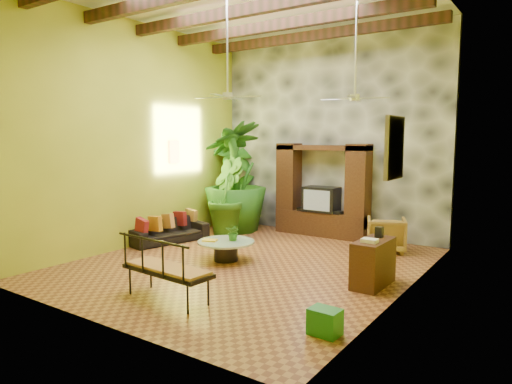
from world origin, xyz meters
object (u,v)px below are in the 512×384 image
Objects in this scene: wicker_armchair at (386,234)px; iron_bench at (164,266)px; side_console at (373,263)px; green_bin at (325,322)px; coffee_table at (226,248)px; entertainment_center at (322,197)px; sofa at (168,230)px; tall_plant_a at (235,181)px; tall_plant_c at (235,177)px; tall_plant_b at (225,196)px; ceiling_fan_back at (355,87)px; ceiling_fan_front at (227,85)px.

iron_bench is (-1.74, -4.88, 0.17)m from wicker_armchair.
side_console reaches higher than green_bin.
iron_bench is (0.65, -2.32, 0.28)m from coffee_table.
green_bin is (2.65, -5.26, -0.80)m from entertainment_center.
iron_bench is at bearing -122.57° from sofa.
green_bin is at bearing -102.71° from sofa.
tall_plant_a is 0.85m from tall_plant_c.
green_bin is (2.51, 0.29, -0.37)m from iron_bench.
ceiling_fan_back is at bearing -9.59° from tall_plant_b.
ceiling_fan_back reaches higher than wicker_armchair.
ceiling_fan_front is 3.91m from tall_plant_c.
green_bin is at bearing 78.29° from wicker_armchair.
entertainment_center is 2.49× the size of side_console.
wicker_armchair is 0.52× the size of iron_bench.
ceiling_fan_front is at bearing -168.72° from side_console.
tall_plant_a is at bearing -28.45° from wicker_armchair.
entertainment_center reaches higher than wicker_armchair.
coffee_table is 2.43m from iron_bench.
wicker_armchair is at bearing 74.23° from iron_bench.
iron_bench is 1.62× the size of side_console.
coffee_table is (-0.31, 0.31, -3.15)m from ceiling_fan_front.
entertainment_center is 1.27× the size of sofa.
iron_bench is (2.76, -5.46, -0.70)m from tall_plant_a.
coffee_table is at bearing -148.43° from ceiling_fan_back.
side_console is at bearing -51.31° from entertainment_center.
wicker_armchair is 0.84× the size of side_console.
ceiling_fan_front is at bearing 148.80° from green_bin.
entertainment_center is at bearing -40.83° from wicker_armchair.
coffee_table is (-2.11, -1.29, -3.15)m from ceiling_fan_back.
coffee_table is 2.98m from side_console.
ceiling_fan_back reaches higher than side_console.
ceiling_fan_front is 0.65× the size of tall_plant_c.
coffee_table reaches higher than green_bin.
ceiling_fan_front is 4.73m from tall_plant_a.
tall_plant_b reaches higher than wicker_armchair.
tall_plant_b is at bearing -79.94° from tall_plant_c.
tall_plant_c is 5.25m from side_console.
tall_plant_b is 1.75× the size of coffee_table.
side_console is at bearing 94.76° from green_bin.
ceiling_fan_back reaches higher than green_bin.
green_bin is at bearing -83.62° from side_console.
entertainment_center is at bearing 81.10° from coffee_table.
tall_plant_c is 1.83× the size of iron_bench.
tall_plant_c is 2.97× the size of side_console.
tall_plant_c is 5.38m from iron_bench.
green_bin is at bearing -63.27° from entertainment_center.
entertainment_center is 3.35m from coffee_table.
green_bin is at bearing -32.77° from coffee_table.
sofa is at bearing 177.36° from side_console.
ceiling_fan_front is at bearing -95.75° from sofa.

